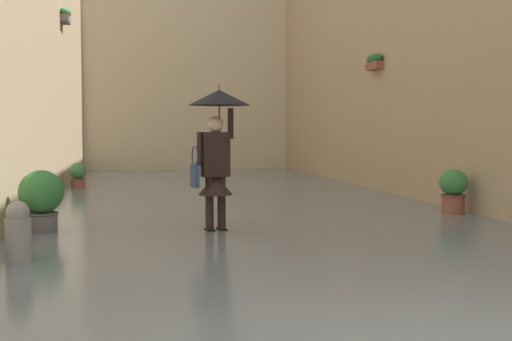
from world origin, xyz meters
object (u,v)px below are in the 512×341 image
Objects in this scene: person_wading at (217,136)px; potted_plant_mid_left at (453,191)px; potted_plant_near_right at (41,199)px; potted_plant_far_right at (78,176)px; mooring_bollard at (18,235)px.

person_wading is 2.56× the size of potted_plant_mid_left.
potted_plant_mid_left is at bearing -173.66° from potted_plant_near_right.
potted_plant_far_right is 9.30m from mooring_bollard.
potted_plant_mid_left is at bearing -156.46° from mooring_bollard.
mooring_bollard is (6.65, 2.90, -0.09)m from potted_plant_mid_left.
person_wading is 3.00× the size of potted_plant_far_right.
potted_plant_mid_left is 1.17× the size of potted_plant_far_right.
potted_plant_mid_left reaches higher than potted_plant_far_right.
potted_plant_far_right is (6.74, -6.40, -0.08)m from potted_plant_mid_left.
potted_plant_near_right is 2.16m from mooring_bollard.
person_wading reaches higher than potted_plant_mid_left.
mooring_bollard is (2.42, 1.84, -1.06)m from person_wading.
person_wading is 4.47m from potted_plant_mid_left.
potted_plant_near_right reaches higher than mooring_bollard.
person_wading is 2.63m from potted_plant_near_right.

